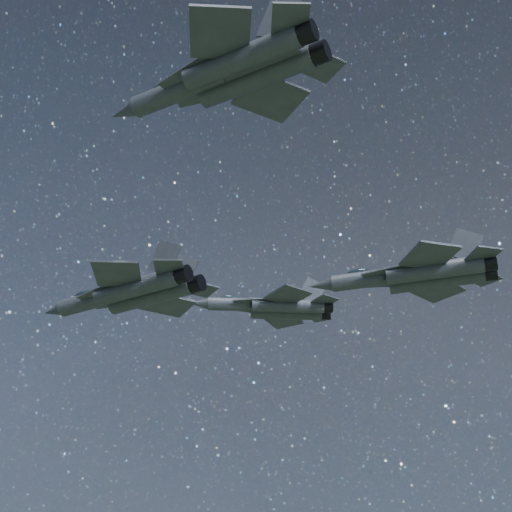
% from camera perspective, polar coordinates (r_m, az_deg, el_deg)
% --- Properties ---
extents(jet_lead, '(19.67, 13.61, 4.94)m').
position_cam_1_polar(jet_lead, '(69.47, -9.93, -2.86)').
color(jet_lead, '#2E3239').
extents(jet_left, '(16.85, 11.10, 4.32)m').
position_cam_1_polar(jet_left, '(81.48, 1.54, -4.10)').
color(jet_left, '#2E3239').
extents(jet_right, '(18.42, 12.77, 4.63)m').
position_cam_1_polar(jet_right, '(51.42, -2.01, 14.48)').
color(jet_right, '#2E3239').
extents(jet_slot, '(18.40, 13.03, 4.67)m').
position_cam_1_polar(jet_slot, '(68.77, 12.94, -1.45)').
color(jet_slot, '#2E3239').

